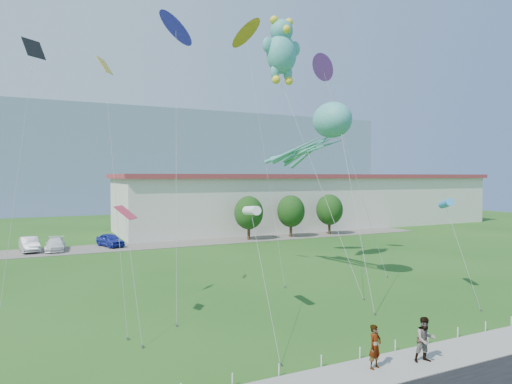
# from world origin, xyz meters

# --- Properties ---
(ground) EXTENTS (160.00, 160.00, 0.00)m
(ground) POSITION_xyz_m (0.00, 0.00, 0.00)
(ground) COLOR #1D4C15
(ground) RESTS_ON ground
(sidewalk) EXTENTS (80.00, 2.50, 0.10)m
(sidewalk) POSITION_xyz_m (0.00, -2.75, 0.05)
(sidewalk) COLOR gray
(sidewalk) RESTS_ON ground
(parking_strip) EXTENTS (70.00, 6.00, 0.06)m
(parking_strip) POSITION_xyz_m (0.00, 35.00, 0.03)
(parking_strip) COLOR #59544C
(parking_strip) RESTS_ON ground
(hill_ridge) EXTENTS (160.00, 50.00, 25.00)m
(hill_ridge) POSITION_xyz_m (0.00, 120.00, 12.50)
(hill_ridge) COLOR gray
(hill_ridge) RESTS_ON ground
(warehouse) EXTENTS (61.00, 15.00, 8.20)m
(warehouse) POSITION_xyz_m (26.00, 44.00, 4.12)
(warehouse) COLOR beige
(warehouse) RESTS_ON ground
(rope_fence) EXTENTS (26.05, 0.05, 0.50)m
(rope_fence) POSITION_xyz_m (0.00, -1.30, 0.25)
(rope_fence) COLOR white
(rope_fence) RESTS_ON ground
(tree_near) EXTENTS (3.60, 3.60, 5.47)m
(tree_near) POSITION_xyz_m (10.00, 34.00, 3.39)
(tree_near) COLOR #3F2B19
(tree_near) RESTS_ON ground
(tree_mid) EXTENTS (3.60, 3.60, 5.47)m
(tree_mid) POSITION_xyz_m (16.00, 34.00, 3.39)
(tree_mid) COLOR #3F2B19
(tree_mid) RESTS_ON ground
(tree_far) EXTENTS (3.60, 3.60, 5.47)m
(tree_far) POSITION_xyz_m (22.00, 34.00, 3.39)
(tree_far) COLOR #3F2B19
(tree_far) RESTS_ON ground
(pedestrian_left) EXTENTS (0.73, 0.57, 1.78)m
(pedestrian_left) POSITION_xyz_m (-1.24, -2.55, 0.99)
(pedestrian_left) COLOR gray
(pedestrian_left) RESTS_ON sidewalk
(pedestrian_right) EXTENTS (1.08, 0.94, 1.89)m
(pedestrian_right) POSITION_xyz_m (1.10, -2.96, 1.05)
(pedestrian_right) COLOR gray
(pedestrian_right) RESTS_ON sidewalk
(parked_car_silver) EXTENTS (2.16, 4.73, 1.51)m
(parked_car_silver) POSITION_xyz_m (-14.33, 35.95, 0.81)
(parked_car_silver) COLOR #BAB8C0
(parked_car_silver) RESTS_ON parking_strip
(parked_car_white) EXTENTS (2.25, 4.72, 1.33)m
(parked_car_white) POSITION_xyz_m (-11.87, 35.38, 0.72)
(parked_car_white) COLOR white
(parked_car_white) RESTS_ON parking_strip
(parked_car_blue) EXTENTS (2.96, 4.58, 1.45)m
(parked_car_blue) POSITION_xyz_m (-6.22, 35.81, 0.79)
(parked_car_blue) COLOR navy
(parked_car_blue) RESTS_ON parking_strip
(octopus_kite) EXTENTS (2.83, 13.92, 13.11)m
(octopus_kite) POSITION_xyz_m (5.21, 11.24, 10.97)
(octopus_kite) COLOR teal
(octopus_kite) RESTS_ON ground
(teddy_bear_kite) EXTENTS (3.39, 10.59, 20.69)m
(teddy_bear_kite) POSITION_xyz_m (4.39, 15.53, 18.14)
(teddy_bear_kite) COLOR teal
(teddy_bear_kite) RESTS_ON ground
(small_kite_pink) EXTENTS (1.29, 4.23, 6.44)m
(small_kite_pink) POSITION_xyz_m (-9.35, 7.22, 5.51)
(small_kite_pink) COLOR #D52F46
(small_kite_pink) RESTS_ON ground
(small_kite_blue) EXTENTS (3.84, 10.65, 19.49)m
(small_kite_blue) POSITION_xyz_m (-4.22, 15.88, 18.30)
(small_kite_blue) COLOR #2E23CA
(small_kite_blue) RESTS_ON ground
(small_kite_white) EXTENTS (2.03, 7.72, 6.43)m
(small_kite_white) POSITION_xyz_m (-2.77, 6.00, 5.95)
(small_kite_white) COLOR white
(small_kite_white) RESTS_ON ground
(small_kite_yellow) EXTENTS (1.29, 6.92, 14.91)m
(small_kite_yellow) POSITION_xyz_m (-9.78, 10.76, 12.61)
(small_kite_yellow) COLOR gold
(small_kite_yellow) RESTS_ON ground
(small_kite_black) EXTENTS (2.46, 5.20, 14.96)m
(small_kite_black) POSITION_xyz_m (-13.79, 8.98, 12.68)
(small_kite_black) COLOR black
(small_kite_black) RESTS_ON ground
(small_kite_purple) EXTENTS (2.01, 8.20, 18.44)m
(small_kite_purple) POSITION_xyz_m (9.98, 17.71, 17.31)
(small_kite_purple) COLOR #A938E1
(small_kite_purple) RESTS_ON ground
(small_kite_orange) EXTENTS (1.80, 7.91, 20.59)m
(small_kite_orange) POSITION_xyz_m (2.43, 18.00, 19.37)
(small_kite_orange) COLOR orange
(small_kite_orange) RESTS_ON ground
(small_kite_cyan) EXTENTS (1.64, 5.00, 6.53)m
(small_kite_cyan) POSITION_xyz_m (11.10, 4.92, 6.05)
(small_kite_cyan) COLOR #3491EB
(small_kite_cyan) RESTS_ON ground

